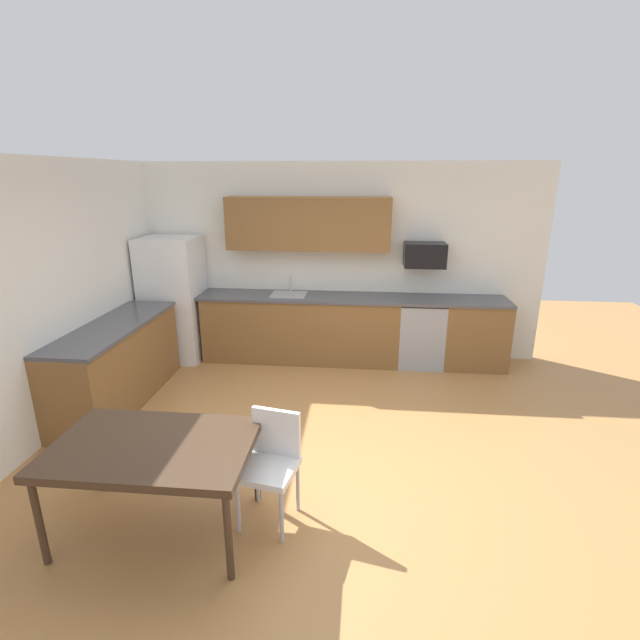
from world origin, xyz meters
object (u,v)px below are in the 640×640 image
(refrigerator, at_px, (174,299))
(chair_near_table, at_px, (271,458))
(dining_table, at_px, (153,451))
(microwave, at_px, (425,255))
(oven_range, at_px, (420,332))

(refrigerator, distance_m, chair_near_table, 3.72)
(dining_table, distance_m, chair_near_table, 0.85)
(refrigerator, bearing_deg, dining_table, -70.23)
(refrigerator, bearing_deg, chair_near_table, -57.29)
(microwave, height_order, dining_table, microwave)
(microwave, distance_m, dining_table, 4.26)
(dining_table, height_order, chair_near_table, chair_near_table)
(refrigerator, distance_m, microwave, 3.50)
(microwave, relative_size, dining_table, 0.39)
(oven_range, bearing_deg, refrigerator, -178.67)
(refrigerator, height_order, microwave, refrigerator)
(oven_range, xyz_separation_m, dining_table, (-2.24, -3.43, 0.21))
(dining_table, relative_size, chair_near_table, 1.65)
(refrigerator, height_order, chair_near_table, refrigerator)
(oven_range, relative_size, chair_near_table, 1.07)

